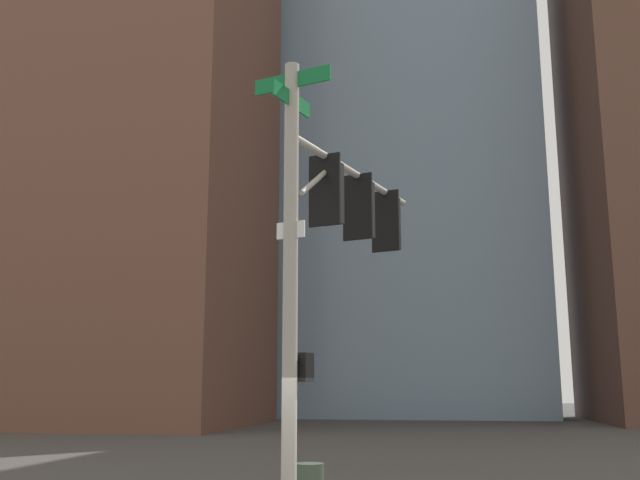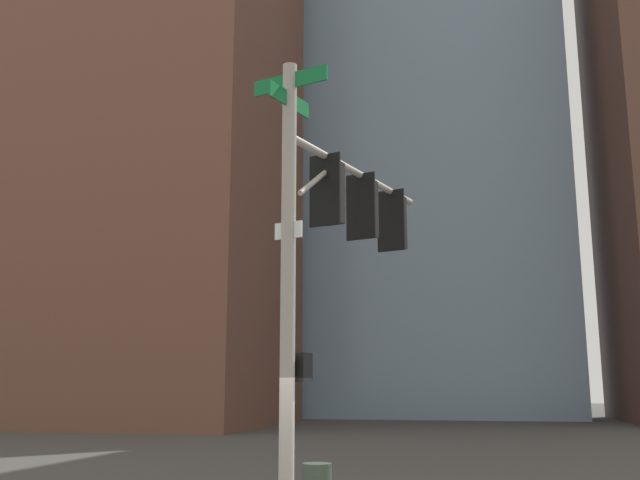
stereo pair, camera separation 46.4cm
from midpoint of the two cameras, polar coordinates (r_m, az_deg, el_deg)
The scene contains 3 objects.
signal_pole_assembly at distance 11.68m, azimuth 2.62°, elevation 0.31°, with size 2.02×4.80×7.09m.
building_brick_nearside at distance 56.44m, azimuth -16.10°, elevation 17.16°, with size 24.92×16.06×57.87m, color brown.
building_glass_tower at distance 72.53m, azimuth 7.57°, elevation 10.67°, with size 25.05×27.13×58.99m, color #7A99B2.
Camera 2 is at (-2.57, 9.75, 2.39)m, focal length 40.82 mm.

